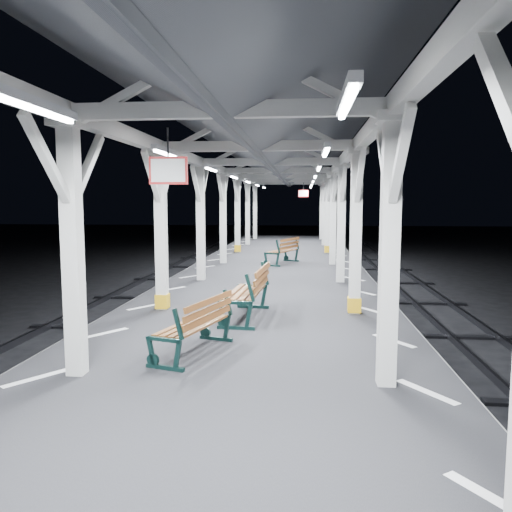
# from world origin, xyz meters

# --- Properties ---
(ground) EXTENTS (120.00, 120.00, 0.00)m
(ground) POSITION_xyz_m (0.00, 0.00, 0.00)
(ground) COLOR black
(ground) RESTS_ON ground
(platform) EXTENTS (6.00, 50.00, 1.00)m
(platform) POSITION_xyz_m (0.00, 0.00, 0.50)
(platform) COLOR black
(platform) RESTS_ON ground
(hazard_stripes_left) EXTENTS (1.00, 48.00, 0.01)m
(hazard_stripes_left) POSITION_xyz_m (-2.45, 0.00, 1.00)
(hazard_stripes_left) COLOR silver
(hazard_stripes_left) RESTS_ON platform
(hazard_stripes_right) EXTENTS (1.00, 48.00, 0.01)m
(hazard_stripes_right) POSITION_xyz_m (2.45, 0.00, 1.00)
(hazard_stripes_right) COLOR silver
(hazard_stripes_right) RESTS_ON platform
(canopy) EXTENTS (5.40, 49.00, 4.65)m
(canopy) POSITION_xyz_m (0.00, -0.02, 4.56)
(canopy) COLOR silver
(canopy) RESTS_ON platform
(bench_near) EXTENTS (1.01, 1.71, 0.87)m
(bench_near) POSITION_xyz_m (-0.58, -1.01, 1.47)
(bench_near) COLOR #102B28
(bench_near) RESTS_ON platform
(bench_mid) EXTENTS (0.83, 1.93, 1.02)m
(bench_mid) POSITION_xyz_m (-0.05, 1.37, 1.55)
(bench_mid) COLOR #102B28
(bench_mid) RESTS_ON platform
(bench_far) EXTENTS (1.25, 1.87, 0.95)m
(bench_far) POSITION_xyz_m (0.27, 9.95, 1.51)
(bench_far) COLOR #102B28
(bench_far) RESTS_ON platform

